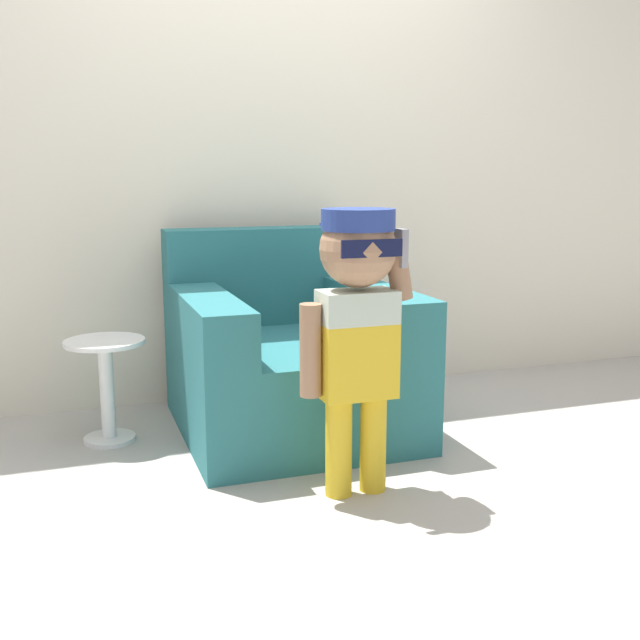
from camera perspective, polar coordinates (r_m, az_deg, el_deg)
The scene contains 5 objects.
ground_plane at distance 3.19m, azimuth 0.35°, elevation -9.44°, with size 10.00×10.00×0.00m, color #ADA89E.
wall_back at distance 3.81m, azimuth -4.02°, elevation 13.78°, with size 10.00×0.05×2.60m.
armchair at distance 3.33m, azimuth -2.48°, elevation -2.93°, with size 0.95×1.04×0.87m.
person_child at distance 2.55m, azimuth 2.81°, elevation 0.94°, with size 0.41×0.31×1.01m.
side_table at distance 3.27m, azimuth -15.96°, elevation -4.43°, with size 0.33×0.33×0.44m.
Camera 1 is at (-1.00, -2.82, 1.12)m, focal length 42.00 mm.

